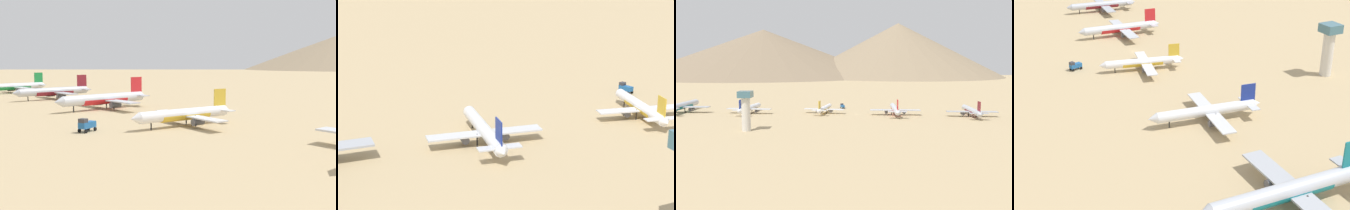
# 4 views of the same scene
# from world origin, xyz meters

# --- Properties ---
(parked_jet_3) EXTENTS (37.08, 30.39, 10.76)m
(parked_jet_3) POSITION_xyz_m (5.61, 24.47, 3.58)
(parked_jet_3) COLOR white
(parked_jet_3) RESTS_ON ground
(parked_jet_4) EXTENTS (41.28, 33.69, 11.91)m
(parked_jet_4) POSITION_xyz_m (4.82, 80.18, 4.01)
(parked_jet_4) COLOR silver
(parked_jet_4) RESTS_ON ground
(service_truck) EXTENTS (5.64, 3.97, 3.90)m
(service_truck) POSITION_xyz_m (32.09, 11.08, 2.08)
(service_truck) COLOR #1E5999
(service_truck) RESTS_ON ground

